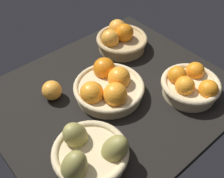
{
  "coord_description": "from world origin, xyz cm",
  "views": [
    {
      "loc": [
        -46.83,
        -53.57,
        76.43
      ],
      "look_at": [
        -1.12,
        -0.78,
        7.0
      ],
      "focal_mm": 45.0,
      "sensor_mm": 36.0,
      "label": 1
    }
  ],
  "objects_px": {
    "basket_center": "(108,87)",
    "basket_far_right": "(120,39)",
    "basket_near_right": "(190,85)",
    "basket_near_left_pears": "(90,153)",
    "loose_orange_front_gap": "(52,90)"
  },
  "relations": [
    {
      "from": "basket_center",
      "to": "basket_far_right",
      "type": "distance_m",
      "value": 0.29
    },
    {
      "from": "basket_center",
      "to": "basket_near_left_pears",
      "type": "distance_m",
      "value": 0.28
    },
    {
      "from": "basket_near_right",
      "to": "basket_far_right",
      "type": "bearing_deg",
      "value": 90.32
    },
    {
      "from": "basket_far_right",
      "to": "loose_orange_front_gap",
      "type": "relative_size",
      "value": 3.08
    },
    {
      "from": "basket_near_right",
      "to": "loose_orange_front_gap",
      "type": "xyz_separation_m",
      "value": [
        -0.39,
        0.31,
        -0.01
      ]
    },
    {
      "from": "basket_far_right",
      "to": "basket_near_right",
      "type": "height_order",
      "value": "basket_far_right"
    },
    {
      "from": "basket_far_right",
      "to": "basket_near_left_pears",
      "type": "bearing_deg",
      "value": -140.9
    },
    {
      "from": "basket_center",
      "to": "basket_near_right",
      "type": "bearing_deg",
      "value": -39.14
    },
    {
      "from": "basket_near_right",
      "to": "basket_near_left_pears",
      "type": "bearing_deg",
      "value": 178.56
    },
    {
      "from": "basket_near_right",
      "to": "loose_orange_front_gap",
      "type": "height_order",
      "value": "basket_near_right"
    },
    {
      "from": "basket_near_left_pears",
      "to": "loose_orange_front_gap",
      "type": "bearing_deg",
      "value": 78.84
    },
    {
      "from": "basket_near_left_pears",
      "to": "basket_near_right",
      "type": "relative_size",
      "value": 1.13
    },
    {
      "from": "basket_center",
      "to": "loose_orange_front_gap",
      "type": "relative_size",
      "value": 3.59
    },
    {
      "from": "basket_center",
      "to": "basket_near_left_pears",
      "type": "xyz_separation_m",
      "value": [
        -0.22,
        -0.17,
        0.0
      ]
    },
    {
      "from": "basket_center",
      "to": "basket_far_right",
      "type": "relative_size",
      "value": 1.16
    }
  ]
}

